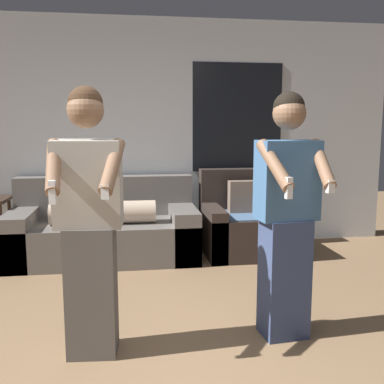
# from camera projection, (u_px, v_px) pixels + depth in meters

# --- Properties ---
(wall_back) EXTENTS (6.08, 0.07, 2.70)m
(wall_back) POSITION_uv_depth(u_px,v_px,m) (145.00, 134.00, 5.35)
(wall_back) COLOR silver
(wall_back) RESTS_ON ground_plane
(couch) EXTENTS (2.01, 0.94, 0.87)m
(couch) POSITION_uv_depth(u_px,v_px,m) (105.00, 231.00, 4.95)
(couch) COLOR slate
(couch) RESTS_ON ground_plane
(armchair) EXTENTS (0.94, 0.87, 0.94)m
(armchair) POSITION_uv_depth(u_px,v_px,m) (244.00, 225.00, 5.16)
(armchair) COLOR #332823
(armchair) RESTS_ON ground_plane
(person_left) EXTENTS (0.47, 0.48, 1.69)m
(person_left) POSITION_uv_depth(u_px,v_px,m) (89.00, 222.00, 2.77)
(person_left) COLOR #56514C
(person_left) RESTS_ON ground_plane
(person_right) EXTENTS (0.46, 0.49, 1.67)m
(person_right) POSITION_uv_depth(u_px,v_px,m) (287.00, 215.00, 3.02)
(person_right) COLOR #384770
(person_right) RESTS_ON ground_plane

